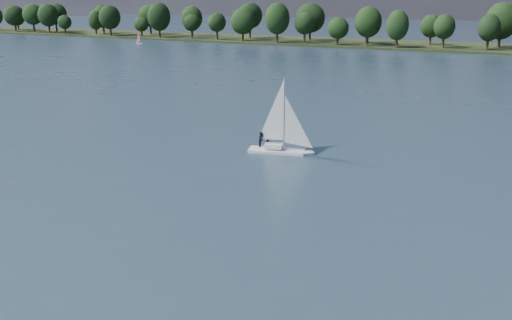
{
  "coord_description": "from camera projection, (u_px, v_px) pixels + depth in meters",
  "views": [
    {
      "loc": [
        33.29,
        -7.83,
        18.7
      ],
      "look_at": [
        8.03,
        41.74,
        2.5
      ],
      "focal_mm": 40.0,
      "sensor_mm": 36.0,
      "label": 1
    }
  ],
  "objects": [
    {
      "name": "ground",
      "position": [
        354.0,
        93.0,
        111.98
      ],
      "size": [
        700.0,
        700.0,
        0.0
      ],
      "primitive_type": "plane",
      "color": "#233342",
      "rests_on": "ground"
    },
    {
      "name": "far_shore",
      "position": [
        448.0,
        48.0,
        207.79
      ],
      "size": [
        660.0,
        40.0,
        1.5
      ],
      "primitive_type": "cube",
      "color": "black",
      "rests_on": "ground"
    },
    {
      "name": "sailboat",
      "position": [
        278.0,
        131.0,
        69.23
      ],
      "size": [
        7.68,
        3.76,
        9.74
      ],
      "rotation": [
        0.0,
        0.0,
        0.24
      ],
      "color": "white",
      "rests_on": "ground"
    },
    {
      "name": "dinghy_pink",
      "position": [
        140.0,
        41.0,
        224.95
      ],
      "size": [
        3.23,
        1.96,
        4.82
      ],
      "rotation": [
        0.0,
        0.0,
        0.28
      ],
      "color": "silver",
      "rests_on": "ground"
    },
    {
      "name": "pontoon",
      "position": [
        38.0,
        35.0,
        273.07
      ],
      "size": [
        4.22,
        2.49,
        0.5
      ],
      "primitive_type": "cube",
      "rotation": [
        0.0,
        0.0,
        -0.13
      ],
      "color": "slate",
      "rests_on": "ground"
    },
    {
      "name": "treeline",
      "position": [
        456.0,
        25.0,
        200.97
      ],
      "size": [
        563.11,
        73.41,
        18.09
      ],
      "color": "black",
      "rests_on": "ground"
    }
  ]
}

